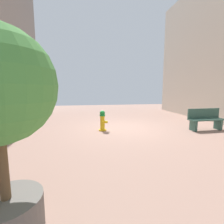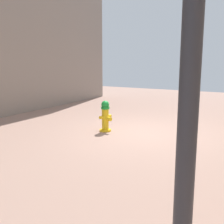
# 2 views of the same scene
# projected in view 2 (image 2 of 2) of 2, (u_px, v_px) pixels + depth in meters

# --- Properties ---
(ground_plane) EXTENTS (23.40, 23.40, 0.00)m
(ground_plane) POSITION_uv_depth(u_px,v_px,m) (142.00, 133.00, 7.78)
(ground_plane) COLOR #9E7A6B
(fire_hydrant) EXTENTS (0.40, 0.43, 0.89)m
(fire_hydrant) POSITION_uv_depth(u_px,v_px,m) (105.00, 116.00, 7.89)
(fire_hydrant) COLOR gold
(fire_hydrant) RESTS_ON ground_plane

